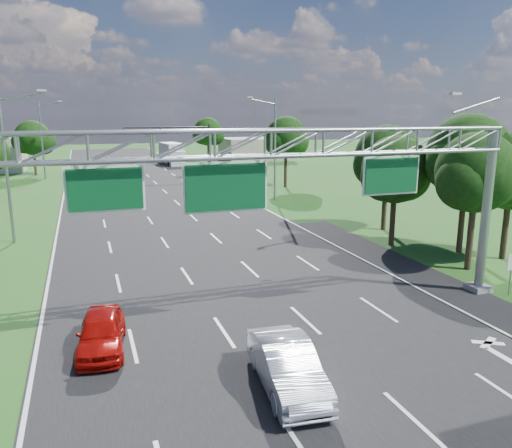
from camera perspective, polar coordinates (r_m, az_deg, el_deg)
name	(u,v)px	position (r m, az deg, el deg)	size (l,w,h in m)	color
ground	(181,230)	(38.20, -8.56, -0.64)	(220.00, 220.00, 0.00)	#1C5218
road	(181,230)	(38.20, -8.56, -0.64)	(18.00, 180.00, 0.02)	black
road_flare	(430,281)	(28.04, 19.30, -6.16)	(3.00, 30.00, 0.02)	black
sign_gantry	(270,159)	(19.96, 1.59, 7.45)	(23.50, 1.00, 9.56)	gray
regulatory_sign	(512,266)	(26.94, 27.20, -4.26)	(0.60, 0.08, 2.10)	gray
traffic_signal	(185,137)	(73.07, -8.09, 9.77)	(12.21, 0.24, 7.00)	black
streetlight_l_near	(9,161)	(37.00, -26.42, 6.52)	(2.97, 0.22, 10.16)	gray
streetlight_l_far	(43,137)	(71.80, -23.15, 9.18)	(2.97, 0.22, 10.16)	gray
streetlight_r_mid	(273,144)	(50.05, 1.97, 9.08)	(2.97, 0.22, 10.16)	gray
tree_cluster_right	(444,167)	(33.75, 20.67, 6.10)	(9.91, 14.60, 8.68)	#2D2116
tree_verge_lc	(33,139)	(76.97, -24.10, 8.81)	(5.76, 4.80, 7.62)	#2D2116
tree_verge_rd	(286,139)	(59.27, 3.50, 9.68)	(5.76, 4.80, 8.28)	#2D2116
tree_verge_re	(208,133)	(87.21, -5.47, 10.31)	(5.76, 4.80, 7.84)	#2D2116
building_right	(255,149)	(94.00, -0.07, 8.58)	(12.00, 9.00, 4.00)	#A19387
red_coupe	(101,332)	(19.82, -17.26, -11.74)	(1.67, 4.14, 1.41)	#AA0C07
silver_sedan	(287,366)	(16.60, 3.57, -15.89)	(1.65, 4.72, 1.56)	silver
car_queue_a	(110,184)	(59.72, -16.36, 4.46)	(1.96, 4.82, 1.40)	silver
car_queue_c	(77,174)	(69.19, -19.76, 5.39)	(1.93, 4.80, 1.64)	black
car_queue_d	(191,173)	(67.73, -7.41, 5.84)	(1.62, 4.65, 1.53)	silver
box_truck	(172,154)	(87.46, -9.54, 7.90)	(3.36, 9.50, 3.51)	silver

